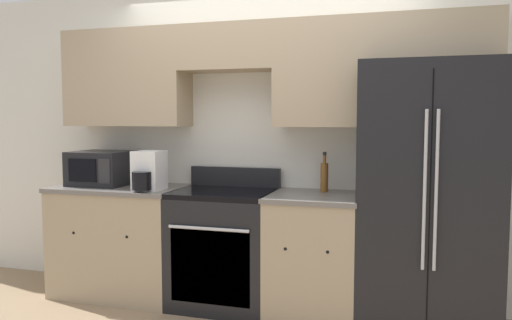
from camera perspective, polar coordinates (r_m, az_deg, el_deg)
The scene contains 8 objects.
wall_back at distance 4.09m, azimuth 1.29°, elevation 5.12°, with size 8.00×0.39×2.60m.
lower_cabinets_left at distance 4.44m, azimuth -15.15°, elevation -8.82°, with size 1.10×0.64×0.93m.
lower_cabinets_right at distance 3.87m, azimuth 6.61°, elevation -10.74°, with size 0.69×0.64×0.93m.
oven_range at distance 4.05m, azimuth -3.69°, elevation -9.95°, with size 0.78×0.65×1.09m.
refrigerator at distance 3.78m, azimuth 18.97°, elevation -3.89°, with size 0.95×0.79×1.89m.
microwave at distance 4.48m, azimuth -17.25°, elevation -0.88°, with size 0.47×0.42×0.29m.
bottle at distance 3.91m, azimuth 7.81°, elevation -1.84°, with size 0.06×0.06×0.31m.
electric_kettle at distance 4.06m, azimuth -12.23°, elevation -1.36°, with size 0.22×0.31×0.31m.
Camera 1 is at (1.08, -3.36, 1.50)m, focal length 35.00 mm.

